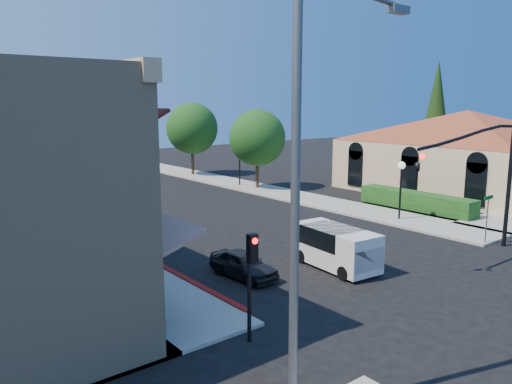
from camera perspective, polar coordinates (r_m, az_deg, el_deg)
ground at (r=20.27m, az=20.53°, el=-10.73°), size 120.00×120.00×0.00m
sidewalk_left at (r=37.90m, az=-26.19°, el=-1.43°), size 3.50×50.00×0.12m
sidewalk_right at (r=44.88m, az=-3.91°, el=1.27°), size 3.50×50.00×0.12m
curb_red_strip at (r=21.11m, az=-9.41°, el=-9.35°), size 0.25×10.00×0.06m
mission_building at (r=43.95m, az=22.80°, el=5.16°), size 30.12×30.12×6.40m
hedge at (r=34.42m, az=17.76°, el=-2.04°), size 1.40×8.00×1.10m
conifer_far at (r=52.29m, az=19.91°, el=8.90°), size 3.20×3.20×11.00m
street_tree_a at (r=40.46m, az=0.14°, el=6.21°), size 4.56×4.56×6.48m
street_tree_b at (r=48.62m, az=-7.32°, el=7.22°), size 4.94×4.94×7.02m
signal_mast_arm at (r=25.06m, az=25.10°, el=2.53°), size 8.01×0.39×6.00m
secondary_signal at (r=14.56m, az=-0.57°, el=-8.62°), size 0.28×0.42×3.32m
cobra_streetlight at (r=10.61m, az=5.90°, el=0.66°), size 3.60×0.25×9.31m
street_name_sign at (r=27.20m, az=24.94°, el=-2.03°), size 0.80×0.06×2.50m
lamppost_left_near at (r=19.66m, az=-13.71°, el=-2.67°), size 0.44×0.44×3.57m
lamppost_left_far at (r=32.72m, az=-24.19°, el=1.79°), size 0.44×0.44×3.57m
lamppost_right_near at (r=30.78m, az=16.26°, el=1.81°), size 0.44×0.44×3.57m
lamppost_right_far at (r=41.97m, az=-1.89°, el=4.35°), size 0.44×0.44×3.57m
white_van at (r=21.64m, az=9.19°, el=-6.04°), size 2.06×4.08×1.74m
parked_car_a at (r=20.42m, az=-1.46°, el=-8.24°), size 1.53×3.34×1.11m
parked_car_b at (r=25.76m, az=-12.45°, el=-4.58°), size 1.55×3.43×1.09m
parked_car_c at (r=32.27m, az=-16.92°, el=-1.69°), size 2.27×4.41×1.22m
parked_car_d at (r=43.48m, az=-22.90°, el=1.00°), size 2.43×4.86×1.32m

